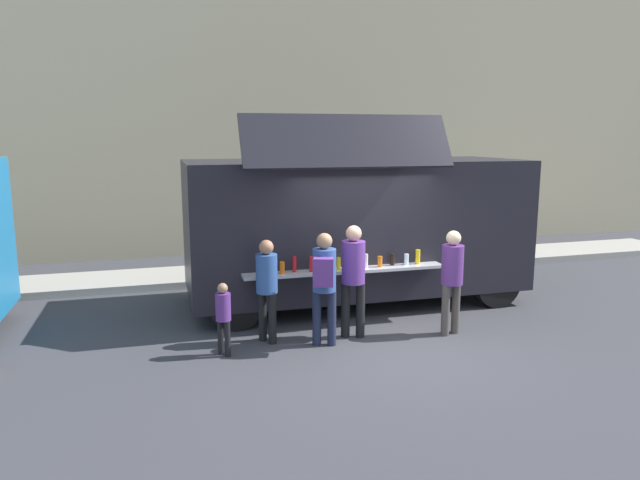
{
  "coord_description": "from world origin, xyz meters",
  "views": [
    {
      "loc": [
        -3.46,
        -7.71,
        3.14
      ],
      "look_at": [
        -0.51,
        2.15,
        1.3
      ],
      "focal_mm": 32.69,
      "sensor_mm": 36.0,
      "label": 1
    }
  ],
  "objects": [
    {
      "name": "ground_plane",
      "position": [
        0.0,
        0.0,
        0.0
      ],
      "size": [
        60.0,
        60.0,
        0.0
      ],
      "primitive_type": "plane",
      "color": "#38383D"
    },
    {
      "name": "curb_strip",
      "position": [
        -3.71,
        5.15,
        0.07
      ],
      "size": [
        28.0,
        1.6,
        0.15
      ],
      "primitive_type": "cube",
      "color": "#9E998E",
      "rests_on": "ground"
    },
    {
      "name": "building_behind",
      "position": [
        -2.71,
        9.05,
        4.05
      ],
      "size": [
        32.0,
        2.4,
        8.09
      ],
      "primitive_type": "cube",
      "color": "tan",
      "rests_on": "ground"
    },
    {
      "name": "food_truck_main",
      "position": [
        0.29,
        2.53,
        1.49
      ],
      "size": [
        6.28,
        3.07,
        3.49
      ],
      "rotation": [
        0.0,
        0.0,
        -0.02
      ],
      "color": "black",
      "rests_on": "ground"
    },
    {
      "name": "trash_bin",
      "position": [
        4.35,
        4.85,
        0.49
      ],
      "size": [
        0.6,
        0.6,
        0.99
      ],
      "primitive_type": "cylinder",
      "color": "#305B39",
      "rests_on": "ground"
    },
    {
      "name": "customer_front_ordering",
      "position": [
        -0.44,
        0.6,
        1.07
      ],
      "size": [
        0.36,
        0.36,
        1.79
      ],
      "rotation": [
        0.0,
        0.0,
        1.23
      ],
      "color": "black",
      "rests_on": "ground"
    },
    {
      "name": "customer_mid_with_backpack",
      "position": [
        -0.99,
        0.34,
        1.06
      ],
      "size": [
        0.43,
        0.57,
        1.73
      ],
      "rotation": [
        0.0,
        0.0,
        1.23
      ],
      "color": "#1C233B",
      "rests_on": "ground"
    },
    {
      "name": "customer_rear_waiting",
      "position": [
        -1.78,
        0.76,
        0.96
      ],
      "size": [
        0.33,
        0.33,
        1.6
      ],
      "rotation": [
        0.0,
        0.0,
        0.58
      ],
      "color": "black",
      "rests_on": "ground"
    },
    {
      "name": "customer_extra_browsing",
      "position": [
        1.11,
        0.27,
        1.01
      ],
      "size": [
        0.35,
        0.34,
        1.69
      ],
      "rotation": [
        0.0,
        0.0,
        1.84
      ],
      "color": "#4B443F",
      "rests_on": "ground"
    },
    {
      "name": "child_near_queue",
      "position": [
        -2.49,
        0.38,
        0.65
      ],
      "size": [
        0.22,
        0.22,
        1.08
      ],
      "rotation": [
        0.0,
        0.0,
        0.66
      ],
      "color": "black",
      "rests_on": "ground"
    }
  ]
}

